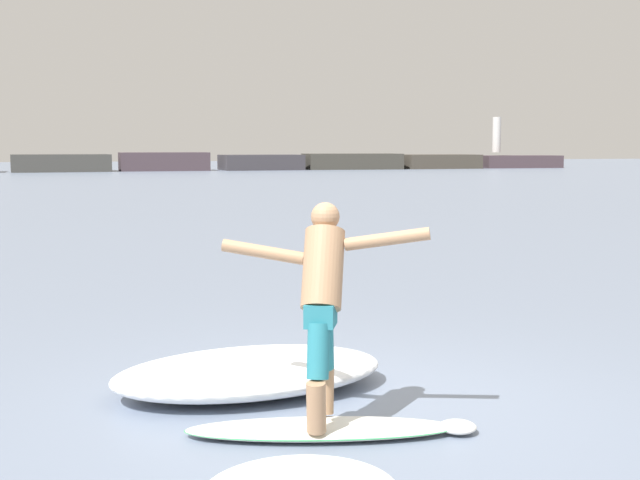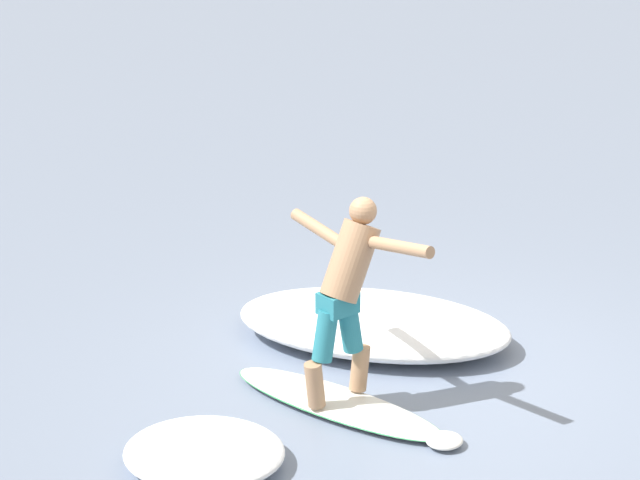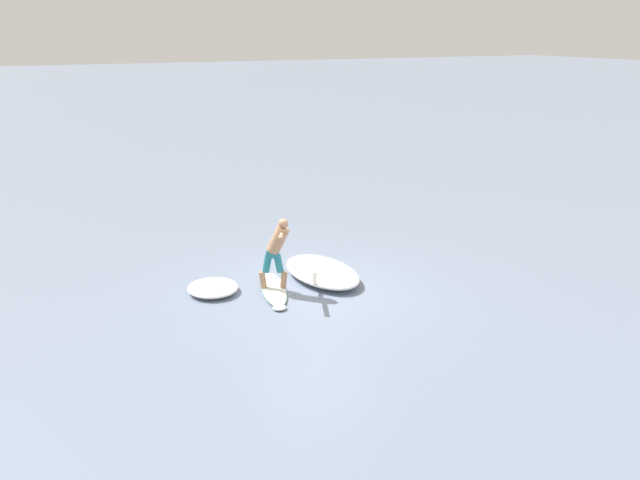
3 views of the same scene
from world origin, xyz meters
TOP-DOWN VIEW (x-y plane):
  - ground_plane at (0.00, 0.00)m, footprint 200.00×200.00m
  - surfboard at (-0.37, -0.72)m, footprint 2.06×0.96m
  - surfer at (-0.36, -0.63)m, footprint 1.37×0.85m
  - wave_foam_at_tail at (-0.63, 0.53)m, footprint 2.40×1.56m
  - wave_foam_at_nose at (-0.88, -1.90)m, footprint 1.30×1.25m

SIDE VIEW (x-z plane):
  - ground_plane at x=0.00m, z-range 0.00..0.00m
  - surfboard at x=-0.37m, z-range -0.07..0.16m
  - wave_foam_at_nose at x=-0.88m, z-range 0.00..0.20m
  - wave_foam_at_tail at x=-0.63m, z-range 0.00..0.31m
  - surfer at x=-0.36m, z-range 0.21..1.73m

